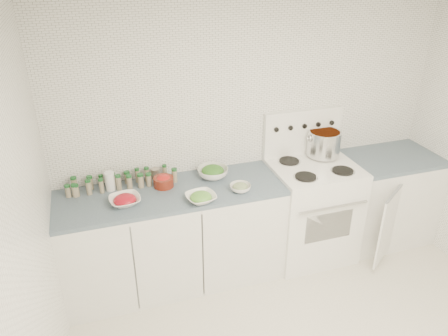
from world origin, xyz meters
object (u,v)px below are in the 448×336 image
stock_pot (324,142)px  bowl_snowpea (201,197)px  bowl_tomato (125,200)px  stove (310,207)px

stock_pot → bowl_snowpea: 1.34m
bowl_tomato → bowl_snowpea: (0.57, -0.14, -0.00)m
stove → bowl_snowpea: size_ratio=5.18×
stock_pot → bowl_tomato: bearing=-172.6°
stove → bowl_tomato: (-1.68, -0.08, 0.44)m
stove → bowl_tomato: stove is taller
stock_pot → bowl_tomato: (-1.85, -0.24, -0.14)m
stock_pot → bowl_tomato: stock_pot is taller
bowl_tomato → bowl_snowpea: bowl_tomato is taller
stove → stock_pot: 0.62m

